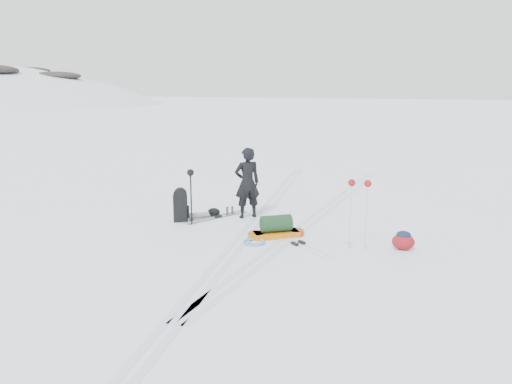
# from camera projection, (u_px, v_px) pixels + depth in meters

# --- Properties ---
(ground) EXTENTS (200.00, 200.00, 0.00)m
(ground) POSITION_uv_depth(u_px,v_px,m) (248.00, 231.00, 12.25)
(ground) COLOR white
(ground) RESTS_ON ground
(ski_tracks) EXTENTS (3.38, 17.97, 0.01)m
(ski_tracks) POSITION_uv_depth(u_px,v_px,m) (281.00, 224.00, 12.89)
(ski_tracks) COLOR silver
(ski_tracks) RESTS_ON ground
(skier) EXTENTS (0.83, 0.78, 1.91)m
(skier) POSITION_uv_depth(u_px,v_px,m) (247.00, 183.00, 13.32)
(skier) COLOR black
(skier) RESTS_ON ground
(pulk_sled) EXTENTS (1.38, 1.06, 0.53)m
(pulk_sled) POSITION_uv_depth(u_px,v_px,m) (276.00, 229.00, 11.78)
(pulk_sled) COLOR orange
(pulk_sled) RESTS_ON ground
(expedition_rucksack) EXTENTS (0.80, 0.83, 0.89)m
(expedition_rucksack) POSITION_uv_depth(u_px,v_px,m) (183.00, 206.00, 13.09)
(expedition_rucksack) COLOR black
(expedition_rucksack) RESTS_ON ground
(ski_poles_black) EXTENTS (0.18, 0.21, 1.44)m
(ski_poles_black) POSITION_uv_depth(u_px,v_px,m) (191.00, 179.00, 12.62)
(ski_poles_black) COLOR black
(ski_poles_black) RESTS_ON ground
(ski_poles_silver) EXTENTS (0.50, 0.16, 1.55)m
(ski_poles_silver) POSITION_uv_depth(u_px,v_px,m) (359.00, 191.00, 10.71)
(ski_poles_silver) COLOR silver
(ski_poles_silver) RESTS_ON ground
(touring_skis_grey) EXTENTS (1.30, 1.80, 0.07)m
(touring_skis_grey) POSITION_uv_depth(u_px,v_px,m) (216.00, 217.00, 13.52)
(touring_skis_grey) COLOR gray
(touring_skis_grey) RESTS_ON ground
(touring_skis_white) EXTENTS (1.70, 1.52, 0.07)m
(touring_skis_white) POSITION_uv_depth(u_px,v_px,m) (298.00, 244.00, 11.24)
(touring_skis_white) COLOR silver
(touring_skis_white) RESTS_ON ground
(rope_coil) EXTENTS (0.60, 0.60, 0.06)m
(rope_coil) POSITION_uv_depth(u_px,v_px,m) (255.00, 242.00, 11.37)
(rope_coil) COLOR #5695D2
(rope_coil) RESTS_ON ground
(small_daypack) EXTENTS (0.49, 0.37, 0.42)m
(small_daypack) POSITION_uv_depth(u_px,v_px,m) (403.00, 241.00, 10.90)
(small_daypack) COLOR maroon
(small_daypack) RESTS_ON ground
(thermos_pair) EXTENTS (0.17, 0.24, 0.24)m
(thermos_pair) POSITION_uv_depth(u_px,v_px,m) (230.00, 211.00, 13.75)
(thermos_pair) COLOR #515359
(thermos_pair) RESTS_ON ground
(stuff_sack) EXTENTS (0.42, 0.37, 0.22)m
(stuff_sack) POSITION_uv_depth(u_px,v_px,m) (214.00, 212.00, 13.66)
(stuff_sack) COLOR black
(stuff_sack) RESTS_ON ground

